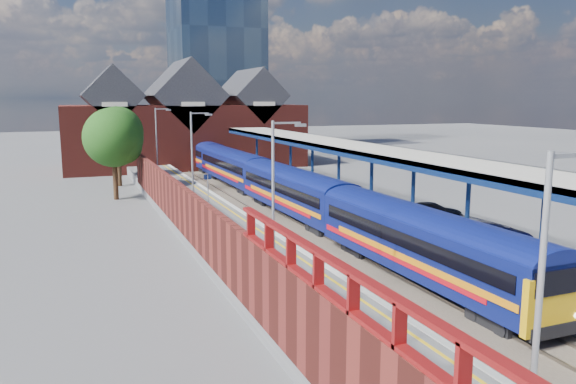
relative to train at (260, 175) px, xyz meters
name	(u,v)px	position (x,y,z in m)	size (l,w,h in m)	color
ground	(249,203)	(-1.49, -1.56, -2.12)	(240.00, 240.00, 0.00)	#5B5B5E
ballast_bed	(293,227)	(-1.49, -11.56, -2.09)	(6.00, 76.00, 0.06)	#473D33
rails	(293,226)	(-1.49, -11.56, -2.00)	(4.51, 76.00, 0.14)	slate
left_platform	(215,227)	(-6.99, -11.56, -1.62)	(5.00, 76.00, 1.00)	#565659
right_platform	(369,214)	(4.51, -11.56, -1.62)	(6.00, 76.00, 1.00)	#565659
coping_left	(249,217)	(-4.64, -11.56, -1.10)	(0.30, 76.00, 0.05)	silver
coping_right	(334,210)	(1.66, -11.56, -1.10)	(0.30, 76.00, 0.05)	silver
yellow_line	(241,218)	(-5.24, -11.56, -1.12)	(0.14, 76.00, 0.01)	yellow
train	(260,175)	(0.00, 0.00, 0.00)	(3.07, 65.94, 3.45)	navy
canopy	(351,148)	(3.99, -9.61, 3.13)	(4.50, 52.00, 4.48)	navy
lamp_post_a	(544,316)	(-7.86, -39.56, 2.87)	(1.48, 0.18, 7.00)	#A5A8AA
lamp_post_b	(276,194)	(-7.86, -25.56, 2.87)	(1.48, 0.18, 7.00)	#A5A8AA
lamp_post_c	(194,157)	(-7.86, -9.56, 2.87)	(1.48, 0.18, 7.00)	#A5A8AA
lamp_post_d	(158,140)	(-7.86, 6.44, 2.87)	(1.48, 0.18, 7.00)	#A5A8AA
platform_sign	(208,185)	(-6.49, -7.56, 0.57)	(0.55, 0.08, 2.50)	#A5A8AA
brick_wall	(197,221)	(-9.59, -18.03, 0.33)	(0.35, 50.00, 3.86)	maroon
station_building	(184,125)	(-1.49, 26.43, 3.33)	(30.00, 12.12, 13.78)	maroon
glass_tower	(215,30)	(8.51, 48.44, 18.08)	(14.20, 14.20, 40.30)	#455D76
tree_near	(115,139)	(-11.84, 4.34, 3.23)	(5.20, 5.20, 8.10)	#382314
tree_far	(119,134)	(-10.84, 12.34, 3.23)	(5.20, 5.20, 8.10)	#382314
parked_car_silver	(475,229)	(5.13, -22.29, -0.44)	(1.44, 4.12, 1.36)	#ABAAAF
parked_car_dark	(433,211)	(6.37, -16.72, -0.56)	(1.58, 3.87, 1.12)	black
parked_car_blue	(497,234)	(5.88, -23.23, -0.57)	(1.82, 3.95, 1.10)	navy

